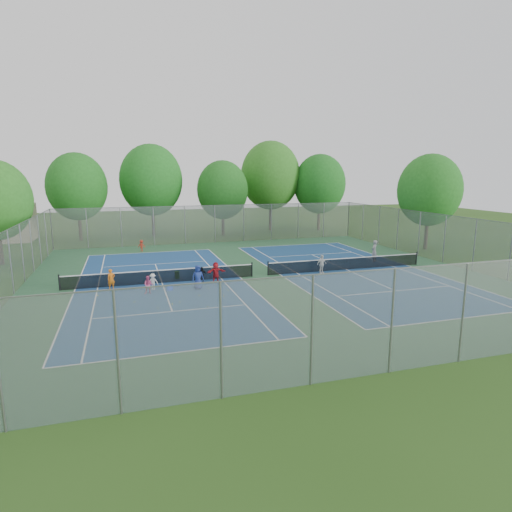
{
  "coord_description": "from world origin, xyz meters",
  "views": [
    {
      "loc": [
        -9.14,
        -28.8,
        7.36
      ],
      "look_at": [
        0.0,
        1.0,
        1.3
      ],
      "focal_mm": 30.0,
      "sensor_mm": 36.0,
      "label": 1
    }
  ],
  "objects_px": {
    "net_left": "(162,277)",
    "ball_crate": "(170,288)",
    "net_right": "(346,264)",
    "instructor": "(374,251)",
    "ball_hopper": "(177,275)"
  },
  "relations": [
    {
      "from": "net_left",
      "to": "net_right",
      "type": "bearing_deg",
      "value": 0.0
    },
    {
      "from": "net_left",
      "to": "ball_crate",
      "type": "xyz_separation_m",
      "value": [
        0.32,
        -1.93,
        -0.3
      ]
    },
    {
      "from": "net_left",
      "to": "ball_hopper",
      "type": "distance_m",
      "value": 1.46
    },
    {
      "from": "net_right",
      "to": "ball_hopper",
      "type": "bearing_deg",
      "value": 175.96
    },
    {
      "from": "ball_crate",
      "to": "ball_hopper",
      "type": "distance_m",
      "value": 2.95
    },
    {
      "from": "net_left",
      "to": "ball_crate",
      "type": "height_order",
      "value": "net_left"
    },
    {
      "from": "net_left",
      "to": "instructor",
      "type": "xyz_separation_m",
      "value": [
        17.63,
        1.91,
        0.48
      ]
    },
    {
      "from": "net_right",
      "to": "instructor",
      "type": "relative_size",
      "value": 6.9
    },
    {
      "from": "ball_hopper",
      "to": "instructor",
      "type": "relative_size",
      "value": 0.29
    },
    {
      "from": "net_left",
      "to": "ball_hopper",
      "type": "height_order",
      "value": "net_left"
    },
    {
      "from": "net_left",
      "to": "instructor",
      "type": "distance_m",
      "value": 17.74
    },
    {
      "from": "net_right",
      "to": "instructor",
      "type": "distance_m",
      "value": 4.13
    },
    {
      "from": "net_right",
      "to": "ball_crate",
      "type": "bearing_deg",
      "value": -171.97
    },
    {
      "from": "net_right",
      "to": "ball_crate",
      "type": "distance_m",
      "value": 13.82
    },
    {
      "from": "net_left",
      "to": "ball_hopper",
      "type": "xyz_separation_m",
      "value": [
        1.13,
        0.91,
        -0.18
      ]
    }
  ]
}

